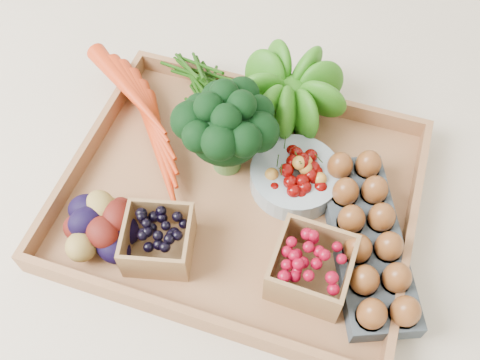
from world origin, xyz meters
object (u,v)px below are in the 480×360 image
(egg_carton, at_px, (366,242))
(tray, at_px, (240,198))
(broccoli, at_px, (226,142))
(cherry_bowl, at_px, (295,177))

(egg_carton, bearing_deg, tray, 149.63)
(egg_carton, bearing_deg, broccoli, 139.63)
(cherry_bowl, xyz_separation_m, egg_carton, (0.13, -0.08, -0.00))
(cherry_bowl, relative_size, egg_carton, 0.51)
(tray, bearing_deg, cherry_bowl, 32.36)
(tray, distance_m, broccoli, 0.10)
(tray, height_order, cherry_bowl, cherry_bowl)
(broccoli, bearing_deg, tray, -52.15)
(tray, distance_m, egg_carton, 0.21)
(tray, bearing_deg, broccoli, 127.85)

